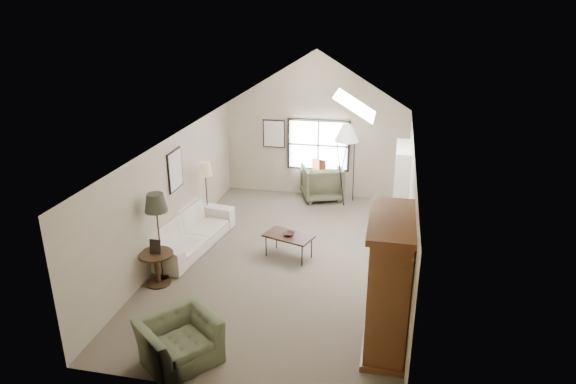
% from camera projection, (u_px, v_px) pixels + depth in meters
% --- Properties ---
extents(room_shell, '(5.01, 8.01, 4.00)m').
position_uv_depth(room_shell, '(284.00, 111.00, 9.79)').
color(room_shell, '#716251').
rests_on(room_shell, ground).
extents(window, '(1.72, 0.08, 1.42)m').
position_uv_depth(window, '(318.00, 145.00, 14.02)').
color(window, black).
rests_on(window, room_shell).
extents(skylight, '(0.80, 1.20, 0.52)m').
position_uv_depth(skylight, '(356.00, 104.00, 10.36)').
color(skylight, white).
rests_on(skylight, room_shell).
extents(wall_art, '(1.97, 3.71, 0.88)m').
position_uv_depth(wall_art, '(225.00, 152.00, 12.45)').
color(wall_art, black).
rests_on(wall_art, room_shell).
extents(armoire, '(0.60, 1.50, 2.20)m').
position_uv_depth(armoire, '(389.00, 284.00, 7.93)').
color(armoire, brown).
rests_on(armoire, ground).
extents(tv_alcove, '(0.32, 1.30, 2.10)m').
position_uv_depth(tv_alcove, '(401.00, 191.00, 11.54)').
color(tv_alcove, white).
rests_on(tv_alcove, ground).
extents(media_console, '(0.34, 1.18, 0.60)m').
position_uv_depth(media_console, '(397.00, 226.00, 11.85)').
color(media_console, '#382316').
rests_on(media_console, ground).
extents(tv_panel, '(0.05, 0.90, 0.55)m').
position_uv_depth(tv_panel, '(399.00, 201.00, 11.62)').
color(tv_panel, black).
rests_on(tv_panel, media_console).
extents(sofa, '(1.37, 2.75, 0.77)m').
position_uv_depth(sofa, '(189.00, 231.00, 11.36)').
color(sofa, beige).
rests_on(sofa, ground).
extents(armchair_near, '(1.45, 1.47, 0.72)m').
position_uv_depth(armchair_near, '(179.00, 340.00, 7.80)').
color(armchair_near, '#565B3F').
rests_on(armchair_near, ground).
extents(armchair_far, '(1.33, 1.35, 0.96)m').
position_uv_depth(armchair_far, '(322.00, 182.00, 14.10)').
color(armchair_far, '#555A3F').
rests_on(armchair_far, ground).
extents(coffee_table, '(1.14, 0.85, 0.52)m').
position_uv_depth(coffee_table, '(289.00, 246.00, 10.97)').
color(coffee_table, '#3D2619').
rests_on(coffee_table, ground).
extents(bowl, '(0.31, 0.31, 0.06)m').
position_uv_depth(bowl, '(289.00, 234.00, 10.86)').
color(bowl, '#3B2218').
rests_on(bowl, coffee_table).
extents(side_table, '(0.74, 0.74, 0.66)m').
position_uv_depth(side_table, '(157.00, 268.00, 9.92)').
color(side_table, '#362516').
rests_on(side_table, ground).
extents(side_chair, '(0.54, 0.54, 1.07)m').
position_uv_depth(side_chair, '(315.00, 180.00, 14.11)').
color(side_chair, brown).
rests_on(side_chair, ground).
extents(tripod_lamp, '(0.84, 0.84, 2.21)m').
position_uv_depth(tripod_lamp, '(346.00, 164.00, 13.59)').
color(tripod_lamp, silver).
rests_on(tripod_lamp, ground).
extents(dark_lamp, '(0.50, 0.50, 1.84)m').
position_uv_depth(dark_lamp, '(159.00, 237.00, 9.89)').
color(dark_lamp, '#26291D').
rests_on(dark_lamp, ground).
extents(tan_lamp, '(0.37, 0.37, 1.66)m').
position_uv_depth(tan_lamp, '(207.00, 194.00, 12.30)').
color(tan_lamp, tan).
rests_on(tan_lamp, ground).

